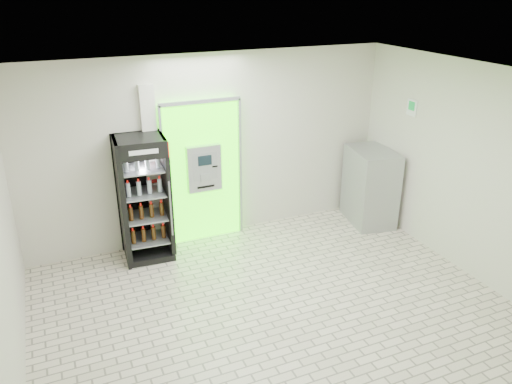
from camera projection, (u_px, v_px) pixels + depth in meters
ground at (278, 314)px, 6.45m from camera, size 6.00×6.00×0.00m
room_shell at (280, 182)px, 5.73m from camera, size 6.00×6.00×6.00m
atm_assembly at (202, 171)px, 7.96m from camera, size 1.30×0.24×2.33m
pillar at (153, 169)px, 7.66m from camera, size 0.22×0.11×2.60m
beverage_cooler at (144, 201)px, 7.49m from camera, size 0.76×0.71×1.92m
steel_cabinet at (370, 186)px, 8.71m from camera, size 0.83×1.09×1.32m
exit_sign at (412, 108)px, 7.89m from camera, size 0.02×0.22×0.26m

